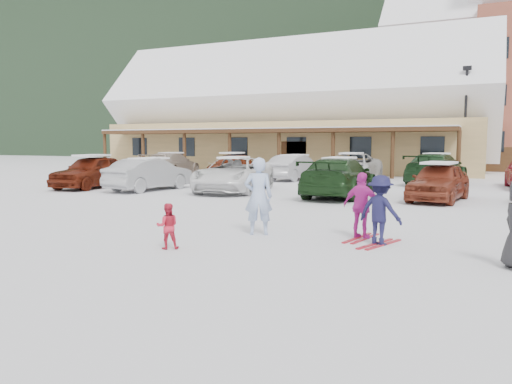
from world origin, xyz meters
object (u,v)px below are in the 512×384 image
at_px(parked_car_4, 439,182).
at_px(parked_car_9, 295,167).
at_px(parked_car_3, 339,177).
at_px(parked_car_7, 171,164).
at_px(child_navy, 380,210).
at_px(toddler_red, 168,226).
at_px(parked_car_2, 234,174).
at_px(child_magenta, 362,206).
at_px(parked_car_1, 150,174).
at_px(parked_car_11, 436,169).
at_px(adult_skier, 258,196).
at_px(lamp_post, 465,115).
at_px(day_lodge, 292,119).
at_px(parked_car_0, 92,172).
at_px(parked_car_10, 351,167).
at_px(parked_car_8, 232,165).

relative_size(parked_car_4, parked_car_9, 0.95).
bearing_deg(parked_car_3, parked_car_7, -30.87).
distance_m(child_navy, parked_car_3, 9.34).
bearing_deg(toddler_red, parked_car_2, -103.82).
bearing_deg(child_magenta, child_navy, 146.26).
height_order(child_magenta, parked_car_1, child_magenta).
distance_m(parked_car_2, parked_car_11, 10.80).
distance_m(adult_skier, parked_car_11, 16.66).
bearing_deg(lamp_post, child_magenta, -93.07).
height_order(parked_car_2, parked_car_7, parked_car_2).
relative_size(parked_car_1, parked_car_11, 0.80).
height_order(toddler_red, parked_car_3, parked_car_3).
bearing_deg(parked_car_4, day_lodge, 132.88).
relative_size(day_lodge, child_magenta, 19.83).
xyz_separation_m(toddler_red, parked_car_4, (4.17, 11.06, 0.24)).
relative_size(adult_skier, parked_car_2, 0.33).
xyz_separation_m(day_lodge, parked_car_4, (12.47, -17.92, -3.25)).
bearing_deg(parked_car_3, parked_car_2, -1.97).
xyz_separation_m(parked_car_0, parked_car_4, (15.20, 1.25, -0.07)).
xyz_separation_m(child_magenta, parked_car_2, (-7.46, 8.36, 0.01)).
xyz_separation_m(parked_car_4, parked_car_10, (-5.12, 7.58, 0.08)).
distance_m(child_navy, parked_car_2, 11.89).
height_order(day_lodge, parked_car_0, day_lodge).
height_order(parked_car_2, parked_car_4, parked_car_2).
bearing_deg(parked_car_3, parked_car_10, -80.21).
height_order(toddler_red, parked_car_9, parked_car_9).
relative_size(toddler_red, parked_car_7, 0.18).
xyz_separation_m(lamp_post, parked_car_4, (-0.29, -13.75, -3.06)).
distance_m(day_lodge, child_magenta, 28.94).
xyz_separation_m(parked_car_2, parked_car_9, (0.04, 7.45, -0.03)).
height_order(toddler_red, parked_car_1, parked_car_1).
bearing_deg(child_navy, lamp_post, -73.60).
height_order(toddler_red, parked_car_8, parked_car_8).
bearing_deg(parked_car_1, parked_car_10, -122.07).
height_order(child_magenta, parked_car_10, parked_car_10).
relative_size(lamp_post, parked_car_7, 1.31).
relative_size(toddler_red, parked_car_2, 0.17).
bearing_deg(parked_car_7, parked_car_3, 143.08).
xyz_separation_m(parked_car_4, parked_car_11, (-0.74, 7.59, 0.09)).
bearing_deg(parked_car_10, child_navy, -74.74).
height_order(toddler_red, parked_car_10, parked_car_10).
height_order(lamp_post, parked_car_2, lamp_post).
distance_m(child_navy, parked_car_4, 8.91).
height_order(parked_car_0, parked_car_7, parked_car_0).
bearing_deg(parked_car_8, parked_car_4, -35.61).
bearing_deg(parked_car_9, parked_car_3, 129.47).
height_order(child_navy, parked_car_10, parked_car_10).
xyz_separation_m(child_navy, parked_car_3, (-3.26, 8.75, 0.04)).
distance_m(adult_skier, child_magenta, 2.33).
xyz_separation_m(toddler_red, child_navy, (3.76, 2.16, 0.26)).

